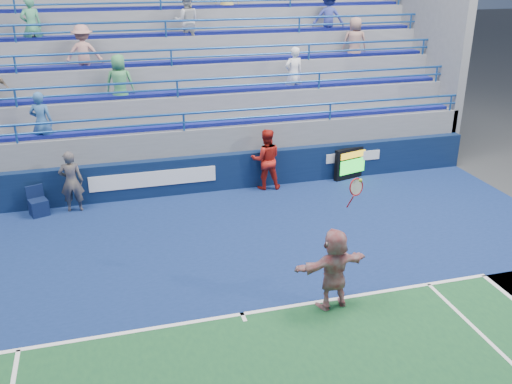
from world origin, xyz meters
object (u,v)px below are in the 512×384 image
object	(u,v)px
tennis_player	(334,269)
line_judge	(71,182)
ball_girl	(266,159)
serve_speed_board	(354,162)
judge_chair	(39,206)

from	to	relation	value
tennis_player	line_judge	xyz separation A→B (m)	(-5.03, 6.21, 0.01)
tennis_player	ball_girl	xyz separation A→B (m)	(0.51, 6.40, 0.07)
serve_speed_board	ball_girl	xyz separation A→B (m)	(-2.93, -0.12, 0.42)
tennis_player	ball_girl	bearing A→B (deg)	85.45
judge_chair	tennis_player	world-z (taller)	tennis_player
judge_chair	ball_girl	size ratio (longest dim) A/B	0.44
serve_speed_board	line_judge	bearing A→B (deg)	-177.91
judge_chair	ball_girl	world-z (taller)	ball_girl
tennis_player	judge_chair	bearing A→B (deg)	133.89
serve_speed_board	ball_girl	bearing A→B (deg)	-177.68
judge_chair	tennis_player	distance (m)	8.60
serve_speed_board	line_judge	xyz separation A→B (m)	(-8.47, -0.31, 0.36)
tennis_player	line_judge	size ratio (longest dim) A/B	1.57
judge_chair	ball_girl	bearing A→B (deg)	1.91
tennis_player	line_judge	distance (m)	7.99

